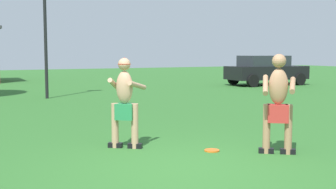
% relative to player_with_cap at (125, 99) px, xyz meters
% --- Properties ---
extents(ground_plane, '(80.00, 80.00, 0.00)m').
position_rel_player_with_cap_xyz_m(ground_plane, '(0.31, -1.76, -0.91)').
color(ground_plane, '#2D6628').
extents(player_with_cap, '(0.80, 0.71, 1.67)m').
position_rel_player_with_cap_xyz_m(player_with_cap, '(0.00, 0.00, 0.00)').
color(player_with_cap, black).
rests_on(player_with_cap, ground_plane).
extents(player_in_red, '(0.81, 0.76, 1.73)m').
position_rel_player_with_cap_xyz_m(player_in_red, '(2.21, -1.61, 0.01)').
color(player_in_red, black).
rests_on(player_in_red, ground_plane).
extents(frisbee, '(0.27, 0.27, 0.03)m').
position_rel_player_with_cap_xyz_m(frisbee, '(1.29, -0.94, -0.90)').
color(frisbee, orange).
rests_on(frisbee, ground_plane).
extents(car_black_near_post, '(4.37, 2.16, 1.58)m').
position_rel_player_with_cap_xyz_m(car_black_near_post, '(12.27, 11.26, -0.08)').
color(car_black_near_post, black).
rests_on(car_black_near_post, ground_plane).
extents(lamp_post, '(0.60, 0.24, 5.75)m').
position_rel_player_with_cap_xyz_m(lamp_post, '(0.39, 9.48, 2.62)').
color(lamp_post, black).
rests_on(lamp_post, ground_plane).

